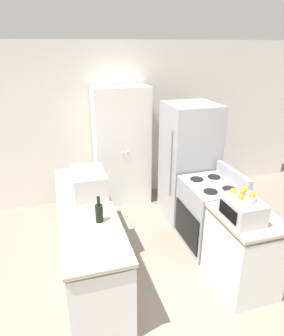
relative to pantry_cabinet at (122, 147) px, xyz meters
name	(u,v)px	position (x,y,z in m)	size (l,w,h in m)	color
wall_back	(118,124)	(0.01, 0.28, 0.33)	(7.00, 0.06, 2.60)	silver
counter_left	(88,238)	(-0.78, -1.56, -0.55)	(0.60, 2.24, 0.89)	silver
counter_right	(243,252)	(0.81, -2.30, -0.55)	(0.60, 0.76, 0.89)	silver
pantry_cabinet	(122,147)	(0.00, 0.00, 0.00)	(0.88, 0.48, 1.95)	white
stove	(209,214)	(0.83, -1.51, -0.52)	(0.66, 0.77, 1.05)	#9E9EA3
refrigerator	(189,163)	(0.86, -0.72, -0.09)	(0.74, 0.72, 1.77)	#A3A3A8
microwave	(89,183)	(-0.70, -1.32, 0.06)	(0.38, 0.54, 0.28)	#B2B2B7
wine_bottle	(99,212)	(-0.68, -1.96, 0.01)	(0.08, 0.08, 0.28)	black
toaster_oven	(242,210)	(0.69, -2.33, 0.03)	(0.32, 0.43, 0.23)	#B2B2B7
fruit_bowl	(242,196)	(0.68, -2.31, 0.18)	(0.27, 0.27, 0.13)	silver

